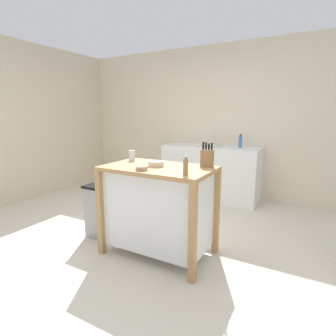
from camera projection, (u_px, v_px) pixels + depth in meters
ground_plane at (141, 246)px, 2.98m from camera, size 6.42×6.42×0.00m
wall_back at (217, 122)px, 4.78m from camera, size 5.42×0.10×2.60m
wall_left at (43, 122)px, 4.79m from camera, size 0.10×3.00×2.60m
kitchen_island at (158, 206)px, 2.75m from camera, size 1.09×0.65×0.93m
knife_block at (207, 158)px, 2.64m from camera, size 0.11×0.09×0.24m
bowl_ceramic_wide at (142, 168)px, 2.49m from camera, size 0.11×0.11×0.04m
bowl_stoneware_deep at (156, 164)px, 2.67m from camera, size 0.16×0.16×0.05m
drinking_cup at (132, 156)px, 2.98m from camera, size 0.07×0.07×0.12m
pepper_grinder at (186, 166)px, 2.28m from camera, size 0.04×0.04×0.17m
trash_bin at (103, 211)px, 3.18m from camera, size 0.36×0.28×0.63m
sink_counter at (211, 172)px, 4.63m from camera, size 1.62×0.60×0.91m
sink_faucet at (215, 139)px, 4.64m from camera, size 0.02×0.02×0.22m
bottle_spray_cleaner at (240, 142)px, 4.33m from camera, size 0.05×0.05×0.21m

